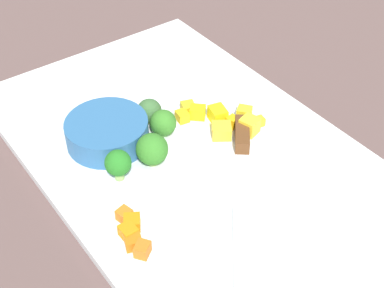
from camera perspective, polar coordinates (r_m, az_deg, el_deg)
The scene contains 22 objects.
ground_plane at distance 0.68m, azimuth 0.00°, elevation -1.39°, with size 4.00×4.00×0.00m, color brown.
cutting_board at distance 0.68m, azimuth 0.00°, elevation -1.02°, with size 0.55×0.35×0.01m, color white.
prep_bowl at distance 0.68m, azimuth -8.66°, elevation 1.23°, with size 0.10×0.10×0.03m, color #2C5E92.
chef_knife at distance 0.62m, azimuth 5.25°, elevation -4.17°, with size 0.26×0.21×0.02m.
carrot_dice_0 at distance 0.57m, azimuth -6.04°, elevation -9.83°, with size 0.02×0.02×0.01m, color orange.
carrot_dice_1 at distance 0.59m, azimuth -6.14°, elevation -7.98°, with size 0.02×0.02×0.01m, color orange.
carrot_dice_2 at distance 0.59m, azimuth -6.92°, elevation -7.20°, with size 0.01×0.01×0.01m, color orange.
carrot_dice_3 at distance 0.56m, azimuth -5.08°, elevation -10.68°, with size 0.02×0.01×0.01m, color orange.
carrot_dice_4 at distance 0.58m, azimuth -6.51°, elevation -8.93°, with size 0.02×0.02×0.01m, color orange.
pepper_dice_0 at distance 0.72m, azimuth 0.58°, elevation 3.26°, with size 0.02×0.02×0.02m, color yellow.
pepper_dice_1 at distance 0.69m, azimuth 3.00°, elevation 1.39°, with size 0.02×0.02×0.02m, color yellow.
pepper_dice_2 at distance 0.71m, azimuth 2.65°, elevation 3.01°, with size 0.02×0.02×0.02m, color yellow.
pepper_dice_3 at distance 0.72m, azimuth 5.37°, elevation 3.19°, with size 0.02×0.02×0.01m, color yellow.
pepper_dice_4 at distance 0.70m, azimuth 4.18°, elevation 2.27°, with size 0.01×0.01×0.01m, color yellow.
pepper_dice_5 at distance 0.69m, azimuth 5.90°, elevation 1.88°, with size 0.02×0.02×0.02m, color yellow.
pepper_dice_6 at distance 0.71m, azimuth -0.99°, elevation 2.85°, with size 0.01×0.02×0.01m, color yellow.
pepper_dice_7 at distance 0.72m, azimuth -0.39°, elevation 3.68°, with size 0.02×0.02×0.01m, color yellow.
pepper_dice_8 at distance 0.71m, azimuth 6.90°, elevation 2.32°, with size 0.01×0.01×0.01m, color yellow.
broccoli_floret_0 at distance 0.64m, azimuth -4.10°, elevation -0.56°, with size 0.04×0.04×0.04m.
broccoli_floret_1 at distance 0.63m, azimuth -7.56°, elevation -1.99°, with size 0.03×0.03×0.04m.
broccoli_floret_2 at distance 0.68m, azimuth -2.97°, elevation 2.15°, with size 0.03×0.03×0.04m.
broccoli_floret_3 at distance 0.71m, azimuth -4.38°, elevation 3.36°, with size 0.03×0.03×0.03m.
Camera 1 is at (0.40, -0.30, 0.46)m, focal length 52.23 mm.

